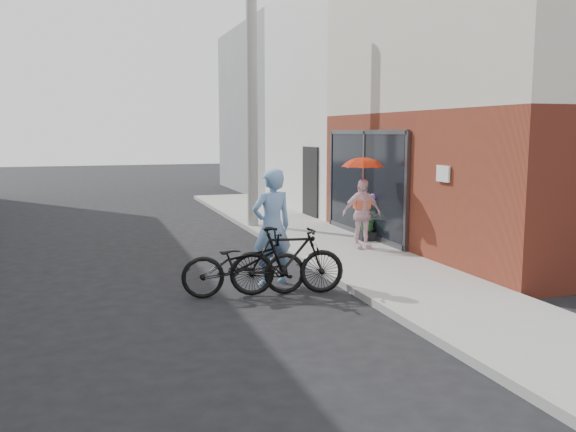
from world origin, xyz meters
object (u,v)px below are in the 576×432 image
planter (367,236)px  utility_pole (252,96)px  bike_left (244,264)px  officer (272,227)px  kimono_woman (362,214)px  bike_right (287,261)px

planter → utility_pole: bearing=122.2°
utility_pole → bike_left: size_ratio=3.55×
officer → planter: (3.13, 2.77, -0.77)m
officer → planter: officer is taller
utility_pole → officer: bearing=-102.0°
utility_pole → kimono_woman: utility_pole is taller
bike_right → kimono_woman: size_ratio=1.24×
bike_left → planter: (3.77, 3.35, -0.30)m
utility_pole → planter: 4.85m
bike_right → officer: bearing=13.2°
planter → bike_right: bearing=-131.7°
planter → kimono_woman: bearing=-123.3°
utility_pole → kimono_woman: (1.35, -3.86, -2.64)m
utility_pole → officer: (-1.23, -5.79, -2.51)m
utility_pole → officer: size_ratio=3.54×
officer → bike_right: 0.83m
kimono_woman → planter: bearing=56.9°
utility_pole → bike_left: bearing=-106.4°
officer → bike_left: officer is taller
planter → bike_left: bearing=-138.4°
bike_right → planter: 4.67m
utility_pole → planter: utility_pole is taller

